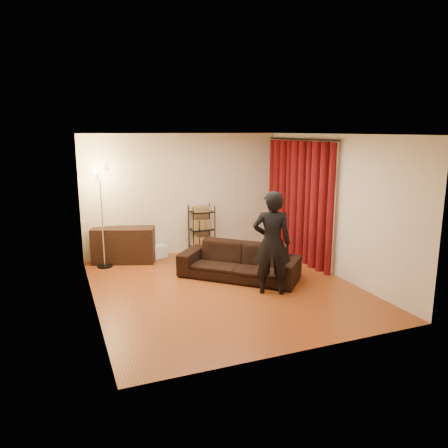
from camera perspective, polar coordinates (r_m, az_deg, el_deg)
name	(u,v)px	position (r m, az deg, el deg)	size (l,w,h in m)	color
floor	(225,287)	(7.92, 0.13, -8.29)	(5.00, 5.00, 0.00)	#9B421B
ceiling	(225,134)	(7.42, 0.14, 11.65)	(5.00, 5.00, 0.00)	white
wall_back	(184,194)	(9.89, -5.25, 3.88)	(5.00, 5.00, 0.00)	beige
wall_front	(301,250)	(5.37, 10.06, -3.35)	(5.00, 5.00, 0.00)	beige
wall_left	(90,224)	(7.05, -17.11, 0.02)	(5.00, 5.00, 0.00)	beige
wall_right	(334,206)	(8.63, 14.17, 2.34)	(5.00, 5.00, 0.00)	beige
curtain_rod	(301,139)	(9.39, 10.01, 10.85)	(0.04, 0.04, 2.65)	black
curtain	(298,201)	(9.50, 9.62, 2.96)	(0.22, 2.65, 2.55)	#620B0B
sofa	(239,261)	(8.32, 1.96, -4.91)	(2.24, 0.87, 0.65)	black
person	(272,243)	(7.45, 6.27, -2.46)	(0.65, 0.43, 1.79)	black
media_cabinet	(124,245)	(9.52, -12.99, -2.70)	(1.29, 0.48, 0.75)	black
storage_boxes	(159,251)	(9.79, -8.53, -3.54)	(0.33, 0.27, 0.28)	white
wire_shelf	(202,229)	(9.92, -2.93, -0.71)	(0.51, 0.35, 1.12)	black
floor_lamp	(102,217)	(9.13, -15.65, 0.88)	(0.38, 0.38, 2.10)	silver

